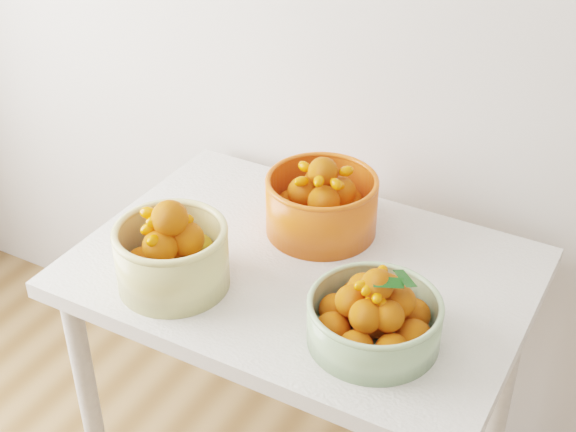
% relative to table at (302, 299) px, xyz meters
% --- Properties ---
extents(table, '(1.00, 0.70, 0.75)m').
position_rel_table_xyz_m(table, '(0.00, 0.00, 0.00)').
color(table, silver).
rests_on(table, ground).
extents(bowl_cream, '(0.28, 0.28, 0.21)m').
position_rel_table_xyz_m(bowl_cream, '(-0.21, -0.19, 0.18)').
color(bowl_cream, '#CFC47D').
rests_on(bowl_cream, table).
extents(bowl_green, '(0.34, 0.34, 0.17)m').
position_rel_table_xyz_m(bowl_green, '(0.24, -0.15, 0.15)').
color(bowl_green, '#8FAF80').
rests_on(bowl_green, table).
extents(bowl_orange, '(0.35, 0.35, 0.19)m').
position_rel_table_xyz_m(bowl_orange, '(-0.03, 0.15, 0.17)').
color(bowl_orange, '#F04B15').
rests_on(bowl_orange, table).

